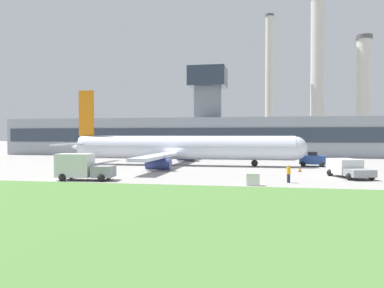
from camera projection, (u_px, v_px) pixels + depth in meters
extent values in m
plane|color=#999691|center=(173.00, 167.00, 49.95)|extent=(400.00, 400.00, 0.00)
cube|color=#8C939E|center=(206.00, 137.00, 79.27)|extent=(86.17, 11.56, 7.78)
cube|color=#2D3847|center=(202.00, 135.00, 73.53)|extent=(84.45, 0.16, 2.80)
cube|color=slate|center=(208.00, 121.00, 79.13)|extent=(5.10, 5.10, 14.40)
cube|color=#283342|center=(208.00, 78.00, 78.92)|extent=(7.65, 7.65, 4.08)
cylinder|color=beige|center=(269.00, 84.00, 102.42)|extent=(2.09, 2.09, 36.68)
cylinder|color=#4C4C51|center=(269.00, 15.00, 101.99)|extent=(2.40, 2.40, 0.63)
cylinder|color=beige|center=(317.00, 75.00, 99.41)|extent=(3.59, 3.59, 40.46)
cylinder|color=beige|center=(363.00, 96.00, 96.50)|extent=(3.53, 3.53, 28.92)
cylinder|color=#4C4C51|center=(364.00, 37.00, 96.15)|extent=(4.06, 4.06, 1.06)
cylinder|color=silver|center=(183.00, 148.00, 52.30)|extent=(30.42, 3.28, 3.28)
sphere|color=silver|center=(295.00, 148.00, 49.49)|extent=(3.11, 3.11, 3.11)
cone|color=silver|center=(82.00, 147.00, 55.12)|extent=(3.61, 3.11, 3.11)
cube|color=orange|center=(86.00, 113.00, 54.88)|extent=(2.29, 0.24, 6.64)
cube|color=silver|center=(71.00, 144.00, 50.67)|extent=(0.96, 8.81, 0.20)
cube|color=silver|center=(99.00, 143.00, 59.33)|extent=(0.96, 8.81, 0.20)
cube|color=silver|center=(157.00, 156.00, 44.75)|extent=(2.12, 14.68, 0.36)
cube|color=silver|center=(184.00, 151.00, 60.46)|extent=(2.12, 14.68, 0.36)
cylinder|color=navy|center=(159.00, 164.00, 44.46)|extent=(2.99, 1.43, 1.43)
cylinder|color=navy|center=(186.00, 156.00, 60.67)|extent=(2.99, 1.43, 1.43)
cylinder|color=#59595B|center=(255.00, 159.00, 50.50)|extent=(0.20, 0.20, 1.24)
sphere|color=black|center=(255.00, 163.00, 50.52)|extent=(0.90, 0.90, 0.90)
cylinder|color=#59595B|center=(158.00, 159.00, 50.70)|extent=(0.20, 0.20, 1.24)
sphere|color=black|center=(158.00, 163.00, 50.71)|extent=(0.90, 0.90, 0.90)
cylinder|color=#59595B|center=(166.00, 157.00, 55.10)|extent=(0.20, 0.20, 1.24)
sphere|color=black|center=(166.00, 161.00, 55.11)|extent=(0.90, 0.90, 0.90)
cube|color=#2D4C93|center=(313.00, 160.00, 50.95)|extent=(3.68, 2.61, 1.16)
cube|color=black|center=(313.00, 154.00, 50.93)|extent=(1.40, 1.65, 0.50)
sphere|color=black|center=(322.00, 164.00, 49.62)|extent=(0.70, 0.70, 0.70)
sphere|color=black|center=(322.00, 163.00, 51.53)|extent=(0.70, 0.70, 0.70)
sphere|color=black|center=(303.00, 164.00, 50.40)|extent=(0.70, 0.70, 0.70)
sphere|color=black|center=(304.00, 163.00, 52.31)|extent=(0.70, 0.70, 0.70)
cube|color=gray|center=(104.00, 171.00, 34.93)|extent=(2.01, 2.16, 1.05)
cube|color=silver|center=(75.00, 165.00, 35.21)|extent=(3.33, 2.27, 2.17)
sphere|color=black|center=(101.00, 178.00, 33.98)|extent=(0.70, 0.70, 0.70)
sphere|color=black|center=(108.00, 176.00, 35.88)|extent=(0.70, 0.70, 0.70)
sphere|color=black|center=(62.00, 177.00, 34.37)|extent=(0.70, 0.70, 0.70)
sphere|color=black|center=(71.00, 175.00, 36.27)|extent=(0.70, 0.70, 0.70)
cube|color=gray|center=(360.00, 173.00, 35.26)|extent=(2.78, 2.50, 0.69)
cube|color=silver|center=(344.00, 166.00, 38.07)|extent=(3.18, 3.80, 1.50)
sphere|color=black|center=(350.00, 177.00, 35.00)|extent=(0.70, 0.70, 0.70)
sphere|color=black|center=(372.00, 176.00, 35.26)|extent=(0.70, 0.70, 0.70)
sphere|color=black|center=(330.00, 173.00, 38.77)|extent=(0.70, 0.70, 0.70)
sphere|color=black|center=(350.00, 172.00, 39.03)|extent=(0.70, 0.70, 0.70)
cylinder|color=#23283D|center=(289.00, 178.00, 33.26)|extent=(0.39, 0.39, 0.77)
cylinder|color=#F2A514|center=(289.00, 171.00, 33.25)|extent=(0.49, 0.49, 0.61)
sphere|color=tan|center=(289.00, 166.00, 33.24)|extent=(0.21, 0.21, 0.21)
cube|color=black|center=(300.00, 171.00, 43.44)|extent=(0.47, 0.47, 0.03)
cone|color=orange|center=(300.00, 169.00, 43.43)|extent=(0.33, 0.33, 0.66)
cube|color=silver|center=(253.00, 179.00, 31.38)|extent=(1.08, 0.63, 1.04)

